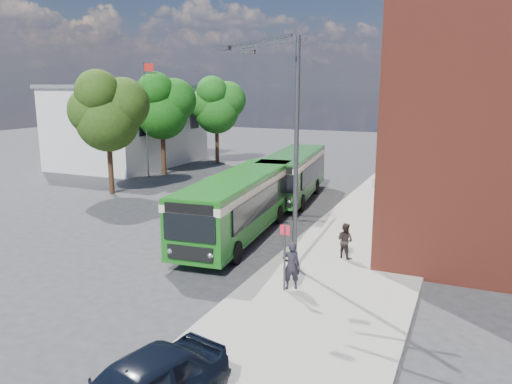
% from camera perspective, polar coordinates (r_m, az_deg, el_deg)
% --- Properties ---
extents(ground, '(120.00, 120.00, 0.00)m').
position_cam_1_polar(ground, '(23.86, -5.90, -5.62)').
color(ground, '#2C2C2F').
rests_on(ground, ground).
extents(pavement, '(6.00, 48.00, 0.15)m').
position_cam_1_polar(pavement, '(28.95, 14.39, -2.62)').
color(pavement, gray).
rests_on(pavement, ground).
extents(kerb_line, '(0.12, 48.00, 0.01)m').
position_cam_1_polar(kerb_line, '(29.57, 8.55, -2.20)').
color(kerb_line, beige).
rests_on(kerb_line, ground).
extents(white_building, '(9.40, 13.40, 7.30)m').
position_cam_1_polar(white_building, '(47.91, -14.23, 7.44)').
color(white_building, silver).
rests_on(white_building, ground).
extents(flagpole, '(0.95, 0.10, 9.00)m').
position_cam_1_polar(flagpole, '(40.51, -12.41, 8.56)').
color(flagpole, '#3D3F43').
rests_on(flagpole, ground).
extents(street_lamp, '(2.96, 2.38, 9.00)m').
position_cam_1_polar(street_lamp, '(19.02, 3.59, 4.69)').
color(street_lamp, '#3D3F43').
rests_on(street_lamp, ground).
extents(bus_stop_sign, '(0.35, 0.08, 2.52)m').
position_cam_1_polar(bus_stop_sign, '(17.50, 3.30, -7.02)').
color(bus_stop_sign, '#3D3F43').
rests_on(bus_stop_sign, ground).
extents(bus_front, '(3.63, 11.48, 3.02)m').
position_cam_1_polar(bus_front, '(24.07, -1.87, -0.88)').
color(bus_front, '#165E16').
rests_on(bus_front, ground).
extents(bus_rear, '(3.76, 10.01, 3.02)m').
position_cam_1_polar(bus_rear, '(32.15, 4.27, 2.38)').
color(bus_rear, '#1E551F').
rests_on(bus_rear, ground).
extents(pedestrian_a, '(0.76, 0.69, 1.73)m').
position_cam_1_polar(pedestrian_a, '(17.80, 4.05, -8.38)').
color(pedestrian_a, black).
rests_on(pedestrian_a, pavement).
extents(pedestrian_b, '(0.90, 0.81, 1.51)m').
position_cam_1_polar(pedestrian_b, '(21.21, 10.14, -5.47)').
color(pedestrian_b, black).
rests_on(pedestrian_b, pavement).
extents(tree_left, '(4.90, 4.66, 8.27)m').
position_cam_1_polar(tree_left, '(34.67, -16.63, 8.91)').
color(tree_left, '#321D12').
rests_on(tree_left, ground).
extents(tree_mid, '(4.92, 4.68, 8.31)m').
position_cam_1_polar(tree_mid, '(41.55, -10.70, 9.68)').
color(tree_mid, '#321D12').
rests_on(tree_mid, ground).
extents(tree_right, '(4.80, 4.56, 8.11)m').
position_cam_1_polar(tree_right, '(46.69, -4.50, 9.92)').
color(tree_right, '#321D12').
rests_on(tree_right, ground).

